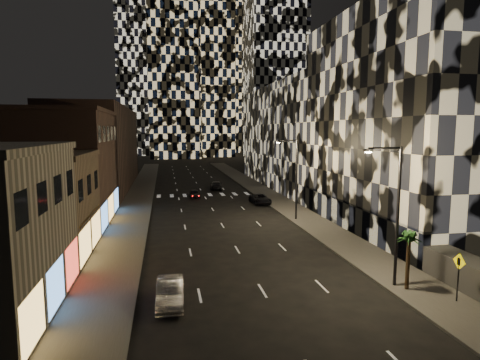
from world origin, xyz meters
name	(u,v)px	position (x,y,z in m)	size (l,w,h in m)	color
sidewalk_left	(139,196)	(-10.00, 50.00, 0.07)	(4.00, 120.00, 0.15)	#47443F
sidewalk_right	(265,193)	(10.00, 50.00, 0.07)	(4.00, 120.00, 0.15)	#47443F
curb_left	(153,196)	(-7.90, 50.00, 0.07)	(0.20, 120.00, 0.15)	#4C4C47
curb_right	(252,193)	(7.90, 50.00, 0.07)	(0.20, 120.00, 0.15)	#4C4C47
retail_tan	(24,209)	(-17.00, 21.00, 4.00)	(10.00, 10.00, 8.00)	brown
retail_brown	(62,169)	(-17.00, 33.50, 6.00)	(10.00, 15.00, 12.00)	brown
retail_filler_left	(100,149)	(-17.00, 60.00, 7.00)	(10.00, 40.00, 14.00)	brown
midrise_right	(421,122)	(20.00, 24.50, 11.00)	(16.00, 25.00, 22.00)	#232326
midrise_base	(348,216)	(12.30, 24.50, 1.50)	(0.60, 25.00, 3.00)	#383838
plinth_right	(478,279)	(13.00, 8.00, 1.00)	(2.00, 8.00, 2.00)	#383838
midrise_filler_right	(309,137)	(20.00, 57.00, 9.00)	(16.00, 40.00, 18.00)	#232326
tower_right_mid	(275,21)	(35.00, 135.00, 50.00)	(20.00, 20.00, 100.00)	black
tower_left_back	(147,10)	(-12.00, 165.00, 60.00)	(24.00, 24.00, 120.00)	black
tower_center_low	(173,27)	(-2.00, 140.00, 47.50)	(18.00, 18.00, 95.00)	black
streetlight_near	(395,206)	(8.35, 10.00, 5.35)	(2.55, 0.25, 9.00)	black
streetlight_far	(295,173)	(8.35, 30.00, 5.35)	(2.55, 0.25, 9.00)	black
car_silver_parked	(170,292)	(-5.80, 10.09, 0.72)	(1.53, 4.39, 1.45)	#A1A0A5
car_dark_midlane	(195,194)	(-1.58, 47.56, 0.61)	(1.44, 3.57, 1.22)	black
car_dark_oncoming	(216,185)	(2.72, 55.64, 0.70)	(1.97, 4.83, 1.40)	black
car_dark_rightlane	(260,199)	(7.00, 40.76, 0.69)	(2.28, 4.95, 1.37)	black
ped_sign	(459,269)	(10.81, 7.05, 2.13)	(0.08, 0.96, 2.89)	black
palm_tree	(409,241)	(9.00, 9.26, 3.25)	(1.88, 1.92, 3.76)	#47331E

